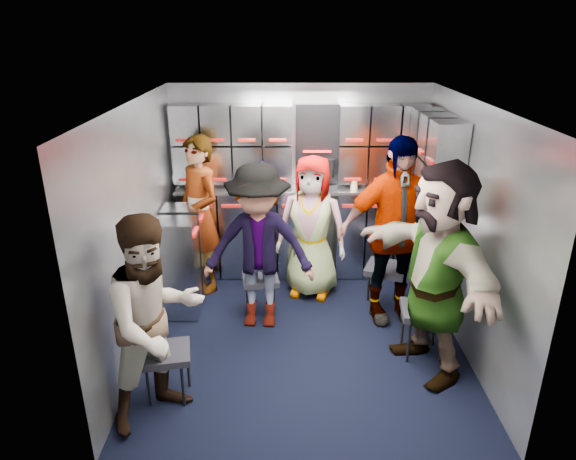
{
  "coord_description": "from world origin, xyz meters",
  "views": [
    {
      "loc": [
        -0.15,
        -4.04,
        2.67
      ],
      "look_at": [
        -0.14,
        0.35,
        0.91
      ],
      "focal_mm": 32.0,
      "sensor_mm": 36.0,
      "label": 1
    }
  ],
  "objects_px": {
    "jump_seat_mid_left": "(260,281)",
    "attendant_arc_d": "(393,231)",
    "jump_seat_mid_right": "(386,271)",
    "attendant_arc_e": "(436,271)",
    "jump_seat_near_left": "(166,356)",
    "jump_seat_near_right": "(424,314)",
    "attendant_arc_a": "(155,322)",
    "jump_seat_center": "(310,250)",
    "attendant_arc_c": "(312,227)",
    "attendant_standing": "(200,215)",
    "attendant_arc_b": "(259,248)"
  },
  "relations": [
    {
      "from": "jump_seat_mid_left",
      "to": "attendant_arc_d",
      "type": "distance_m",
      "value": 1.35
    },
    {
      "from": "jump_seat_mid_right",
      "to": "attendant_arc_e",
      "type": "height_order",
      "value": "attendant_arc_e"
    },
    {
      "from": "jump_seat_near_left",
      "to": "jump_seat_near_right",
      "type": "height_order",
      "value": "jump_seat_near_right"
    },
    {
      "from": "jump_seat_near_right",
      "to": "attendant_arc_a",
      "type": "height_order",
      "value": "attendant_arc_a"
    },
    {
      "from": "jump_seat_center",
      "to": "attendant_arc_c",
      "type": "distance_m",
      "value": 0.38
    },
    {
      "from": "attendant_arc_e",
      "to": "attendant_standing",
      "type": "bearing_deg",
      "value": -145.06
    },
    {
      "from": "jump_seat_mid_right",
      "to": "attendant_arc_e",
      "type": "xyz_separation_m",
      "value": [
        0.18,
        -0.99,
        0.49
      ]
    },
    {
      "from": "attendant_arc_a",
      "to": "jump_seat_mid_right",
      "type": "bearing_deg",
      "value": -3.88
    },
    {
      "from": "attendant_arc_b",
      "to": "attendant_arc_e",
      "type": "xyz_separation_m",
      "value": [
        1.42,
        -0.68,
        0.1
      ]
    },
    {
      "from": "jump_seat_mid_left",
      "to": "attendant_arc_b",
      "type": "xyz_separation_m",
      "value": [
        0.0,
        -0.18,
        0.43
      ]
    },
    {
      "from": "jump_seat_center",
      "to": "attendant_arc_a",
      "type": "height_order",
      "value": "attendant_arc_a"
    },
    {
      "from": "attendant_standing",
      "to": "attendant_arc_e",
      "type": "distance_m",
      "value": 2.5
    },
    {
      "from": "jump_seat_center",
      "to": "jump_seat_near_right",
      "type": "distance_m",
      "value": 1.58
    },
    {
      "from": "jump_seat_near_left",
      "to": "attendant_arc_c",
      "type": "relative_size",
      "value": 0.28
    },
    {
      "from": "attendant_arc_b",
      "to": "attendant_arc_e",
      "type": "bearing_deg",
      "value": -21.03
    },
    {
      "from": "jump_seat_mid_right",
      "to": "attendant_arc_c",
      "type": "xyz_separation_m",
      "value": [
        -0.73,
        0.3,
        0.35
      ]
    },
    {
      "from": "jump_seat_mid_left",
      "to": "attendant_arc_a",
      "type": "bearing_deg",
      "value": -114.67
    },
    {
      "from": "attendant_arc_a",
      "to": "jump_seat_near_left",
      "type": "bearing_deg",
      "value": 47.03
    },
    {
      "from": "attendant_standing",
      "to": "attendant_arc_d",
      "type": "xyz_separation_m",
      "value": [
        1.89,
        -0.61,
        0.06
      ]
    },
    {
      "from": "jump_seat_mid_left",
      "to": "attendant_arc_c",
      "type": "xyz_separation_m",
      "value": [
        0.51,
        0.43,
        0.39
      ]
    },
    {
      "from": "jump_seat_near_right",
      "to": "attendant_arc_b",
      "type": "height_order",
      "value": "attendant_arc_b"
    },
    {
      "from": "attendant_arc_b",
      "to": "attendant_arc_d",
      "type": "bearing_deg",
      "value": 10.48
    },
    {
      "from": "jump_seat_mid_left",
      "to": "attendant_arc_e",
      "type": "relative_size",
      "value": 0.23
    },
    {
      "from": "attendant_arc_d",
      "to": "attendant_arc_a",
      "type": "bearing_deg",
      "value": -155.56
    },
    {
      "from": "jump_seat_near_right",
      "to": "jump_seat_center",
      "type": "bearing_deg",
      "value": 125.09
    },
    {
      "from": "attendant_arc_a",
      "to": "jump_seat_mid_left",
      "type": "bearing_deg",
      "value": 22.36
    },
    {
      "from": "jump_seat_mid_left",
      "to": "jump_seat_near_right",
      "type": "height_order",
      "value": "jump_seat_near_right"
    },
    {
      "from": "jump_seat_near_left",
      "to": "attendant_arc_e",
      "type": "xyz_separation_m",
      "value": [
        2.06,
        0.36,
        0.52
      ]
    },
    {
      "from": "jump_seat_mid_right",
      "to": "attendant_arc_a",
      "type": "xyz_separation_m",
      "value": [
        -1.89,
        -1.53,
        0.38
      ]
    },
    {
      "from": "jump_seat_center",
      "to": "jump_seat_near_right",
      "type": "xyz_separation_m",
      "value": [
        0.91,
        -1.29,
        -0.01
      ]
    },
    {
      "from": "attendant_arc_e",
      "to": "jump_seat_mid_left",
      "type": "bearing_deg",
      "value": -141.91
    },
    {
      "from": "jump_seat_center",
      "to": "attendant_standing",
      "type": "bearing_deg",
      "value": -177.37
    },
    {
      "from": "jump_seat_near_left",
      "to": "jump_seat_center",
      "type": "distance_m",
      "value": 2.17
    },
    {
      "from": "jump_seat_center",
      "to": "attendant_arc_a",
      "type": "distance_m",
      "value": 2.35
    },
    {
      "from": "jump_seat_near_right",
      "to": "attendant_arc_e",
      "type": "xyz_separation_m",
      "value": [
        0.0,
        -0.18,
        0.49
      ]
    },
    {
      "from": "jump_seat_near_right",
      "to": "attendant_arc_a",
      "type": "bearing_deg",
      "value": -160.69
    },
    {
      "from": "attendant_arc_b",
      "to": "attendant_arc_c",
      "type": "xyz_separation_m",
      "value": [
        0.51,
        0.61,
        -0.04
      ]
    },
    {
      "from": "jump_seat_near_right",
      "to": "attendant_arc_a",
      "type": "xyz_separation_m",
      "value": [
        -2.06,
        -0.72,
        0.38
      ]
    },
    {
      "from": "jump_seat_mid_left",
      "to": "attendant_arc_b",
      "type": "height_order",
      "value": "attendant_arc_b"
    },
    {
      "from": "jump_seat_mid_left",
      "to": "jump_seat_near_right",
      "type": "bearing_deg",
      "value": -25.72
    },
    {
      "from": "jump_seat_mid_left",
      "to": "jump_seat_center",
      "type": "height_order",
      "value": "jump_seat_center"
    },
    {
      "from": "jump_seat_near_left",
      "to": "attendant_standing",
      "type": "distance_m",
      "value": 1.84
    },
    {
      "from": "jump_seat_near_left",
      "to": "jump_seat_near_right",
      "type": "distance_m",
      "value": 2.13
    },
    {
      "from": "jump_seat_mid_left",
      "to": "attendant_arc_a",
      "type": "xyz_separation_m",
      "value": [
        -0.65,
        -1.41,
        0.42
      ]
    },
    {
      "from": "jump_seat_mid_left",
      "to": "attendant_arc_a",
      "type": "distance_m",
      "value": 1.6
    },
    {
      "from": "jump_seat_near_left",
      "to": "attendant_arc_d",
      "type": "xyz_separation_m",
      "value": [
        1.89,
        1.17,
        0.53
      ]
    },
    {
      "from": "attendant_arc_e",
      "to": "jump_seat_mid_right",
      "type": "bearing_deg",
      "value": 169.63
    },
    {
      "from": "jump_seat_near_right",
      "to": "attendant_arc_a",
      "type": "relative_size",
      "value": 0.29
    },
    {
      "from": "attendant_arc_d",
      "to": "attendant_arc_e",
      "type": "xyz_separation_m",
      "value": [
        0.18,
        -0.81,
        -0.01
      ]
    },
    {
      "from": "jump_seat_near_left",
      "to": "attendant_arc_c",
      "type": "distance_m",
      "value": 2.05
    }
  ]
}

